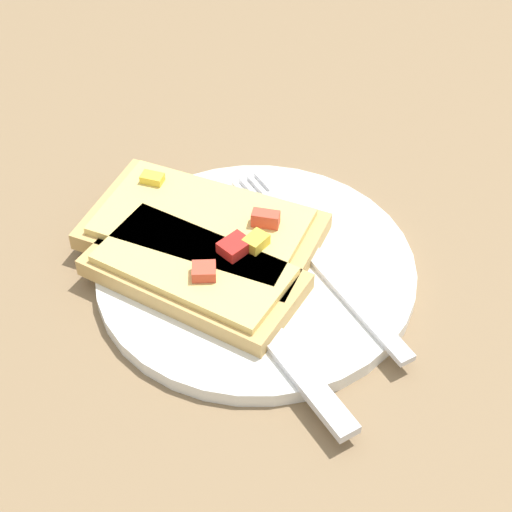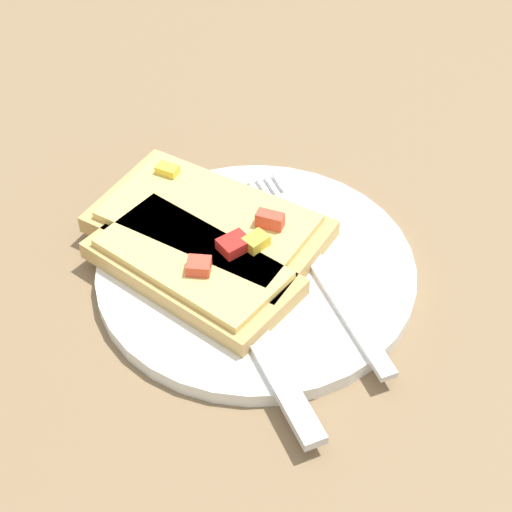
# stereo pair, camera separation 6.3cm
# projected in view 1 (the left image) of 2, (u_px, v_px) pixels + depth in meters

# --- Properties ---
(ground_plane) EXTENTS (4.00, 4.00, 0.00)m
(ground_plane) POSITION_uv_depth(u_px,v_px,m) (256.00, 277.00, 0.65)
(ground_plane) COLOR #7F6647
(plate) EXTENTS (0.24, 0.24, 0.01)m
(plate) POSITION_uv_depth(u_px,v_px,m) (256.00, 271.00, 0.64)
(plate) COLOR white
(plate) RESTS_ON ground
(fork) EXTENTS (0.18, 0.17, 0.01)m
(fork) POSITION_uv_depth(u_px,v_px,m) (309.00, 250.00, 0.65)
(fork) COLOR silver
(fork) RESTS_ON plate
(knife) EXTENTS (0.18, 0.16, 0.01)m
(knife) POSITION_uv_depth(u_px,v_px,m) (270.00, 335.00, 0.59)
(knife) COLOR silver
(knife) RESTS_ON plate
(pizza_slice_main) EXTENTS (0.18, 0.12, 0.03)m
(pizza_slice_main) POSITION_uv_depth(u_px,v_px,m) (203.00, 229.00, 0.65)
(pizza_slice_main) COLOR tan
(pizza_slice_main) RESTS_ON plate
(pizza_slice_corner) EXTENTS (0.17, 0.11, 0.03)m
(pizza_slice_corner) POSITION_uv_depth(u_px,v_px,m) (195.00, 272.00, 0.62)
(pizza_slice_corner) COLOR tan
(pizza_slice_corner) RESTS_ON plate
(crumb_scatter) EXTENTS (0.03, 0.07, 0.01)m
(crumb_scatter) POSITION_uv_depth(u_px,v_px,m) (261.00, 248.00, 0.64)
(crumb_scatter) COLOR tan
(crumb_scatter) RESTS_ON plate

